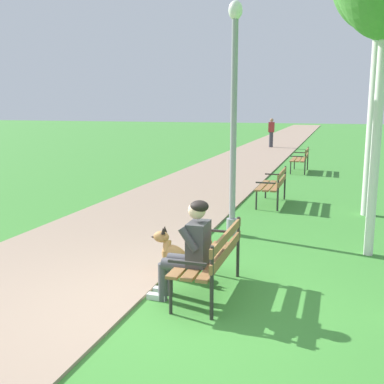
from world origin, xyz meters
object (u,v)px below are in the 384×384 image
object	(u,v)px
pedestrian_distant	(271,133)
person_seated_on_near_bench	(190,247)
park_bench_near	(212,255)
dog_shepherd	(178,259)
park_bench_far	(301,158)
lamp_post_near	(234,118)
park_bench_mid	(274,183)

from	to	relation	value
pedestrian_distant	person_seated_on_near_bench	bearing A→B (deg)	-84.57
park_bench_near	person_seated_on_near_bench	bearing A→B (deg)	-127.58
park_bench_near	person_seated_on_near_bench	xyz separation A→B (m)	(-0.21, -0.27, 0.17)
person_seated_on_near_bench	dog_shepherd	size ratio (longest dim) A/B	1.50
park_bench_far	lamp_post_near	xyz separation A→B (m)	(-0.55, -8.75, 1.60)
park_bench_near	dog_shepherd	distance (m)	0.79
pedestrian_distant	park_bench_far	bearing A→B (deg)	-75.69
park_bench_near	pedestrian_distant	world-z (taller)	pedestrian_distant
park_bench_near	park_bench_far	size ratio (longest dim) A/B	1.00
park_bench_mid	pedestrian_distant	world-z (taller)	pedestrian_distant
park_bench_near	lamp_post_near	bearing A→B (deg)	97.48
park_bench_mid	person_seated_on_near_bench	world-z (taller)	person_seated_on_near_bench
person_seated_on_near_bench	dog_shepherd	xyz separation A→B (m)	(-0.40, 0.70, -0.42)
lamp_post_near	park_bench_far	bearing A→B (deg)	86.43
park_bench_far	pedestrian_distant	world-z (taller)	pedestrian_distant
dog_shepherd	pedestrian_distant	world-z (taller)	pedestrian_distant
park_bench_mid	lamp_post_near	size ratio (longest dim) A/B	0.37
person_seated_on_near_bench	lamp_post_near	xyz separation A→B (m)	(-0.15, 3.02, 1.43)
pedestrian_distant	park_bench_mid	bearing A→B (deg)	-81.72
person_seated_on_near_bench	dog_shepherd	distance (m)	0.91
park_bench_mid	pedestrian_distant	size ratio (longest dim) A/B	0.91
park_bench_near	park_bench_mid	xyz separation A→B (m)	(0.00, 5.64, 0.00)
person_seated_on_near_bench	lamp_post_near	size ratio (longest dim) A/B	0.31
dog_shepherd	park_bench_mid	bearing A→B (deg)	83.34
park_bench_mid	park_bench_far	bearing A→B (deg)	88.23
park_bench_mid	pedestrian_distant	bearing A→B (deg)	98.28
person_seated_on_near_bench	pedestrian_distant	xyz separation A→B (m)	(-2.01, 21.20, 0.16)
park_bench_mid	person_seated_on_near_bench	bearing A→B (deg)	-92.04
park_bench_mid	park_bench_far	xyz separation A→B (m)	(0.18, 5.86, 0.00)
person_seated_on_near_bench	pedestrian_distant	world-z (taller)	pedestrian_distant
park_bench_near	park_bench_far	distance (m)	11.50
park_bench_mid	dog_shepherd	world-z (taller)	park_bench_mid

